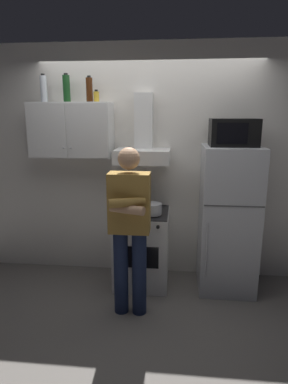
% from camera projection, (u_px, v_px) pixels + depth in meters
% --- Properties ---
extents(ground_plane, '(7.00, 7.00, 0.00)m').
position_uv_depth(ground_plane, '(144.00, 293.00, 3.55)').
color(ground_plane, slate).
extents(back_wall_tiled, '(4.80, 0.10, 2.70)m').
position_uv_depth(back_wall_tiled, '(149.00, 164.00, 3.81)').
color(back_wall_tiled, silver).
rests_on(back_wall_tiled, ground_plane).
extents(upper_cabinet, '(0.90, 0.37, 0.60)m').
position_uv_depth(upper_cabinet, '(72.00, 130.00, 3.58)').
color(upper_cabinet, silver).
extents(stove_oven, '(0.60, 0.62, 0.87)m').
position_uv_depth(stove_oven, '(142.00, 247.00, 3.70)').
color(stove_oven, white).
rests_on(stove_oven, ground_plane).
extents(range_hood, '(0.60, 0.44, 0.75)m').
position_uv_depth(range_hood, '(143.00, 145.00, 3.54)').
color(range_hood, white).
extents(refrigerator, '(0.60, 0.62, 1.60)m').
position_uv_depth(refrigerator, '(228.00, 220.00, 3.52)').
color(refrigerator, silver).
rests_on(refrigerator, ground_plane).
extents(microwave, '(0.48, 0.37, 0.28)m').
position_uv_depth(microwave, '(233.00, 132.00, 3.31)').
color(microwave, black).
rests_on(microwave, refrigerator).
extents(person_standing, '(0.38, 0.33, 1.64)m').
position_uv_depth(person_standing, '(130.00, 227.00, 3.00)').
color(person_standing, '#192342').
rests_on(person_standing, ground_plane).
extents(cooking_pot, '(0.30, 0.20, 0.12)m').
position_uv_depth(cooking_pot, '(153.00, 209.00, 3.45)').
color(cooking_pot, '#B7BABF').
rests_on(cooking_pot, stove_oven).
extents(bottle_vodka_clear, '(0.07, 0.07, 0.30)m').
position_uv_depth(bottle_vodka_clear, '(44.00, 89.00, 3.53)').
color(bottle_vodka_clear, silver).
rests_on(bottle_vodka_clear, upper_cabinet).
extents(bottle_rum_dark, '(0.07, 0.07, 0.28)m').
position_uv_depth(bottle_rum_dark, '(89.00, 90.00, 3.48)').
color(bottle_rum_dark, '#47230F').
rests_on(bottle_rum_dark, upper_cabinet).
extents(bottle_spice_jar, '(0.06, 0.06, 0.13)m').
position_uv_depth(bottle_spice_jar, '(96.00, 97.00, 3.45)').
color(bottle_spice_jar, gold).
rests_on(bottle_spice_jar, upper_cabinet).
extents(bottle_wine_green, '(0.08, 0.08, 0.30)m').
position_uv_depth(bottle_wine_green, '(67.00, 89.00, 3.52)').
color(bottle_wine_green, '#19471E').
rests_on(bottle_wine_green, upper_cabinet).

